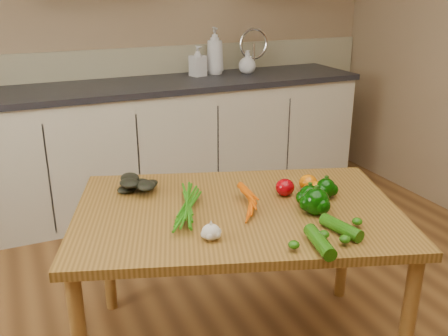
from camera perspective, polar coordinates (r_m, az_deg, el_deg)
room at (r=1.55m, az=7.77°, el=9.27°), size 4.04×5.04×2.64m
counter_run at (r=3.63m, az=-6.44°, el=2.95°), size 2.84×0.64×1.14m
table at (r=2.04m, az=1.54°, el=-6.58°), size 1.49×1.19×0.69m
soap_bottle_a at (r=3.77m, az=-1.06°, el=13.24°), size 0.15×0.15×0.34m
soap_bottle_b at (r=3.69m, az=-3.02°, el=12.11°), size 0.12×0.12×0.22m
soap_bottle_c at (r=3.81m, az=2.67°, el=12.00°), size 0.18×0.18×0.17m
carrot_bunch at (r=1.99m, az=0.62°, el=-3.90°), size 0.29×0.25×0.06m
leafy_greens at (r=2.19m, az=-9.67°, el=-1.44°), size 0.18×0.17×0.09m
garlic_bulb at (r=1.77m, az=-1.49°, el=-7.32°), size 0.07×0.07×0.06m
pepper_a at (r=2.04m, az=9.75°, el=-3.20°), size 0.09×0.09×0.09m
pepper_b at (r=2.13m, az=11.56°, el=-2.28°), size 0.08×0.08×0.08m
pepper_c at (r=1.97m, az=10.46°, el=-3.78°), size 0.11×0.11×0.11m
tomato_a at (r=2.13m, az=6.98°, el=-2.20°), size 0.08×0.08×0.07m
tomato_b at (r=2.19m, az=9.60°, el=-1.67°), size 0.08×0.08×0.07m
tomato_c at (r=2.15m, az=10.56°, el=-2.34°), size 0.07×0.07×0.07m
zucchini_a at (r=1.85m, az=13.23°, el=-6.65°), size 0.08×0.18×0.05m
zucchini_b at (r=1.74m, az=10.88°, el=-8.29°), size 0.09×0.19×0.05m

